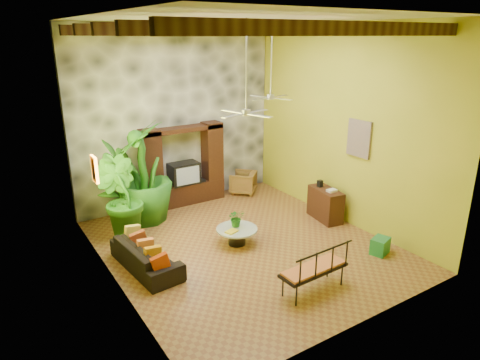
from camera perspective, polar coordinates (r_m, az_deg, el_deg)
ground at (r=10.18m, az=0.43°, el=-8.61°), size 7.00×7.00×0.00m
ceiling at (r=9.04m, az=0.51°, el=20.78°), size 6.00×7.00×0.02m
back_wall at (r=12.31m, az=-8.57°, el=8.37°), size 6.00×0.02×5.00m
left_wall at (r=8.11m, az=-17.58°, el=2.26°), size 0.02×7.00×5.00m
right_wall at (r=11.19m, az=13.54°, el=7.01°), size 0.02×7.00×5.00m
stone_accent_wall at (r=12.26m, az=-8.45°, el=8.33°), size 5.98×0.10×4.98m
ceiling_beams at (r=9.04m, az=0.51°, el=19.39°), size 5.95×5.36×0.22m
entertainment_center at (r=12.36m, az=-7.53°, el=1.12°), size 2.40×0.55×2.30m
ceiling_fan_front at (r=8.69m, az=0.83°, el=10.29°), size 1.28×1.28×1.86m
ceiling_fan_back at (r=11.01m, az=4.12°, el=12.06°), size 1.28×1.28×1.86m
wall_art_mask at (r=9.16m, az=-18.82°, el=1.37°), size 0.06×0.32×0.55m
wall_art_painting at (r=10.80m, az=15.59°, el=5.34°), size 0.06×0.70×0.90m
sofa at (r=9.32m, az=-12.42°, el=-9.84°), size 0.97×2.05×0.58m
wicker_armchair at (r=13.27m, az=0.42°, el=-0.31°), size 1.05×1.05×0.68m
tall_plant_a at (r=11.10m, az=-15.58°, el=-0.55°), size 1.39×1.44×2.28m
tall_plant_b at (r=10.53m, az=-15.71°, el=-2.39°), size 1.40×1.42×2.02m
tall_plant_c at (r=11.25m, az=-12.85°, el=0.96°), size 2.00×2.00×2.66m
coffee_table at (r=10.10m, az=-0.42°, el=-7.20°), size 0.97×0.97×0.40m
centerpiece_plant at (r=10.08m, az=-0.49°, el=-5.04°), size 0.47×0.44×0.43m
yellow_tray at (r=9.86m, az=-1.12°, el=-6.87°), size 0.33×0.27×0.03m
iron_bench at (r=8.32m, az=10.19°, el=-11.38°), size 1.43×0.57×0.57m
side_console at (r=11.59m, az=11.30°, el=-3.19°), size 0.64×1.11×0.84m
green_bin at (r=10.22m, az=18.17°, el=-8.34°), size 0.50×0.43×0.37m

